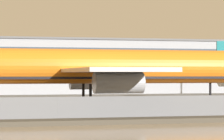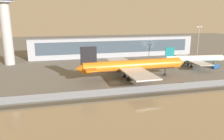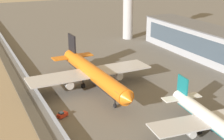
% 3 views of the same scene
% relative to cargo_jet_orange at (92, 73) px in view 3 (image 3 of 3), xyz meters
% --- Properties ---
extents(ground_plane, '(500.00, 500.00, 0.00)m').
position_rel_cargo_jet_orange_xyz_m(ground_plane, '(-9.09, -3.27, -6.03)').
color(ground_plane, '#66635E').
extents(shoreline_seawall, '(320.00, 3.00, 0.50)m').
position_rel_cargo_jet_orange_xyz_m(shoreline_seawall, '(-9.09, -23.77, -5.78)').
color(shoreline_seawall, '#474238').
rests_on(shoreline_seawall, ground).
extents(perimeter_fence, '(280.00, 0.10, 2.62)m').
position_rel_cargo_jet_orange_xyz_m(perimeter_fence, '(-9.09, -19.27, -4.72)').
color(perimeter_fence, slate).
rests_on(perimeter_fence, ground).
extents(cargo_jet_orange, '(53.29, 45.43, 15.81)m').
position_rel_cargo_jet_orange_xyz_m(cargo_jet_orange, '(0.00, 0.00, 0.00)').
color(cargo_jet_orange, orange).
rests_on(cargo_jet_orange, ground).
extents(passenger_jet_white_teal, '(39.10, 33.72, 11.51)m').
position_rel_cargo_jet_orange_xyz_m(passenger_jet_white_teal, '(42.95, 15.72, -1.64)').
color(passenger_jet_white_teal, white).
rests_on(passenger_jet_white_teal, ground).
extents(baggage_tug, '(2.87, 3.58, 1.80)m').
position_rel_cargo_jet_orange_xyz_m(baggage_tug, '(16.08, -16.31, -5.23)').
color(baggage_tug, red).
rests_on(baggage_tug, ground).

